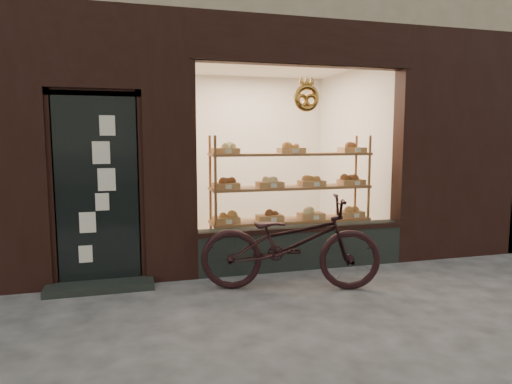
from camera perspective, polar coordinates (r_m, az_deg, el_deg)
name	(u,v)px	position (r m, az deg, el deg)	size (l,w,h in m)	color
ground	(343,343)	(4.00, 10.88, -18.02)	(90.00, 90.00, 0.00)	#3E3E3E
display_shelf	(291,199)	(6.21, 4.36, -0.89)	(2.20, 0.45, 1.70)	brown
bicycle	(291,243)	(5.06, 4.34, -6.38)	(0.69, 1.97, 1.04)	black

